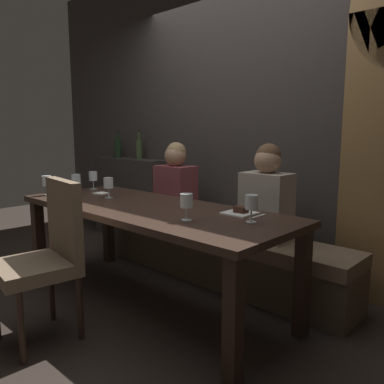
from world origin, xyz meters
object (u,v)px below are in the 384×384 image
(wine_glass_center_back, at_px, (47,181))
(wine_glass_far_left, at_px, (76,180))
(wine_glass_near_right, at_px, (251,203))
(wine_glass_end_left, at_px, (186,202))
(banquette_bench, at_px, (212,253))
(wine_glass_far_right, at_px, (93,177))
(dessert_plate, at_px, (240,212))
(wine_glass_near_left, at_px, (108,184))
(wine_bottle_dark_red, at_px, (118,148))
(dining_table, at_px, (149,218))
(diner_bearded, at_px, (267,195))
(diner_redhead, at_px, (176,183))
(fork_on_table, at_px, (257,217))
(chair_near_side, at_px, (48,250))
(wine_bottle_pale_label, at_px, (139,149))

(wine_glass_center_back, distance_m, wine_glass_far_left, 0.24)
(wine_glass_near_right, distance_m, wine_glass_far_left, 1.73)
(wine_glass_center_back, bearing_deg, wine_glass_end_left, 5.31)
(banquette_bench, height_order, wine_glass_far_right, wine_glass_far_right)
(banquette_bench, bearing_deg, wine_glass_far_left, -140.60)
(wine_glass_end_left, relative_size, wine_glass_far_left, 1.00)
(wine_glass_center_back, relative_size, dessert_plate, 0.86)
(wine_glass_near_right, bearing_deg, wine_glass_near_left, -176.24)
(wine_bottle_dark_red, bearing_deg, dining_table, -30.22)
(wine_glass_far_right, xyz_separation_m, dessert_plate, (1.63, 0.06, -0.10))
(wine_glass_near_left, bearing_deg, banquette_bench, 54.01)
(banquette_bench, relative_size, wine_glass_far_right, 15.24)
(wine_glass_end_left, relative_size, wine_glass_near_left, 1.00)
(banquette_bench, distance_m, diner_bearded, 0.78)
(wine_glass_near_left, bearing_deg, wine_glass_near_right, 3.76)
(diner_redhead, relative_size, dessert_plate, 3.79)
(fork_on_table, bearing_deg, diner_redhead, 156.00)
(chair_near_side, bearing_deg, diner_redhead, 104.24)
(wine_glass_far_right, bearing_deg, dining_table, -10.34)
(wine_bottle_pale_label, bearing_deg, wine_bottle_dark_red, -177.11)
(dessert_plate, bearing_deg, wine_glass_center_back, -162.47)
(chair_near_side, xyz_separation_m, fork_on_table, (0.87, 0.96, 0.18))
(dessert_plate, bearing_deg, chair_near_side, -127.41)
(wine_bottle_pale_label, relative_size, wine_glass_near_right, 1.99)
(fork_on_table, bearing_deg, wine_bottle_pale_label, 157.15)
(wine_glass_center_back, bearing_deg, diner_redhead, 62.92)
(wine_bottle_pale_label, height_order, wine_glass_end_left, wine_bottle_pale_label)
(banquette_bench, xyz_separation_m, wine_glass_far_right, (-1.00, -0.52, 0.62))
(wine_bottle_dark_red, distance_m, wine_glass_far_right, 1.15)
(wine_glass_end_left, xyz_separation_m, wine_glass_near_left, (-1.01, 0.14, -0.00))
(wine_glass_far_right, xyz_separation_m, fork_on_table, (1.76, 0.05, -0.11))
(wine_glass_near_right, xyz_separation_m, fork_on_table, (-0.05, 0.14, -0.11))
(diner_bearded, xyz_separation_m, fork_on_table, (0.23, -0.47, -0.05))
(fork_on_table, bearing_deg, wine_glass_center_back, -166.14)
(banquette_bench, relative_size, wine_glass_end_left, 15.24)
(dining_table, bearing_deg, diner_redhead, 123.01)
(banquette_bench, height_order, wine_bottle_dark_red, wine_bottle_dark_red)
(wine_bottle_pale_label, height_order, wine_glass_far_right, wine_bottle_pale_label)
(wine_glass_far_left, bearing_deg, wine_glass_near_left, 7.30)
(diner_bearded, bearing_deg, wine_glass_end_left, -91.95)
(diner_bearded, distance_m, wine_glass_far_left, 1.62)
(fork_on_table, bearing_deg, banquette_bench, 146.42)
(wine_glass_end_left, distance_m, wine_glass_far_left, 1.41)
(dining_table, xyz_separation_m, wine_bottle_dark_red, (-1.76, 1.02, 0.42))
(wine_bottle_dark_red, distance_m, wine_bottle_pale_label, 0.37)
(wine_bottle_dark_red, xyz_separation_m, wine_glass_near_right, (2.57, -0.93, -0.21))
(wine_glass_far_right, height_order, wine_glass_end_left, same)
(wine_bottle_dark_red, height_order, wine_glass_end_left, wine_bottle_dark_red)
(wine_bottle_dark_red, bearing_deg, diner_redhead, -12.93)
(wine_glass_near_right, height_order, dessert_plate, wine_glass_near_right)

